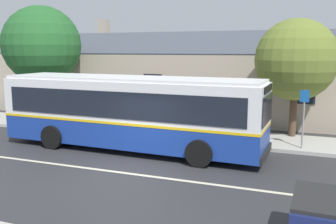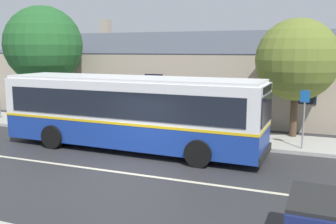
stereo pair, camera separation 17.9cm
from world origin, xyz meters
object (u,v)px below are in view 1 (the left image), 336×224
object	(u,v)px
transit_bus	(130,111)
bench_by_building	(37,114)
street_tree_primary	(296,63)
bus_stop_sign	(304,112)
street_tree_secondary	(42,45)
bench_down_street	(93,118)

from	to	relation	value
transit_bus	bench_by_building	size ratio (longest dim) A/B	6.55
street_tree_primary	bus_stop_sign	world-z (taller)	street_tree_primary
transit_bus	street_tree_primary	bearing A→B (deg)	34.09
street_tree_primary	street_tree_secondary	size ratio (longest dim) A/B	0.84
bench_down_street	street_tree_primary	world-z (taller)	street_tree_primary
bench_by_building	street_tree_secondary	distance (m)	3.92
transit_bus	street_tree_primary	size ratio (longest dim) A/B	2.03
bench_by_building	bus_stop_sign	distance (m)	14.16
bench_by_building	bench_down_street	xyz separation A→B (m)	(3.71, -0.10, 0.00)
bench_by_building	bench_down_street	distance (m)	3.71
transit_bus	street_tree_secondary	xyz separation A→B (m)	(-7.50, 3.89, 2.75)
bench_down_street	transit_bus	bearing A→B (deg)	-38.37
transit_bus	bus_stop_sign	size ratio (longest dim) A/B	4.69
street_tree_secondary	transit_bus	bearing A→B (deg)	-27.40
transit_bus	bench_by_building	bearing A→B (deg)	157.93
bench_by_building	street_tree_primary	world-z (taller)	street_tree_primary
bench_by_building	street_tree_primary	size ratio (longest dim) A/B	0.31
bench_down_street	bus_stop_sign	bearing A→B (deg)	-4.31
bench_down_street	street_tree_primary	bearing A→B (deg)	7.90
bench_by_building	bench_down_street	size ratio (longest dim) A/B	0.99
street_tree_primary	bus_stop_sign	distance (m)	2.93
street_tree_primary	street_tree_secondary	bearing A→B (deg)	-178.50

